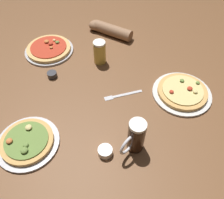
% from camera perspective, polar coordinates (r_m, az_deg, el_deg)
% --- Properties ---
extents(ground_plane, '(2.40, 2.40, 0.03)m').
position_cam_1_polar(ground_plane, '(1.17, 0.00, -1.10)').
color(ground_plane, brown).
extents(pizza_plate_near, '(0.27, 0.27, 0.05)m').
position_cam_1_polar(pizza_plate_near, '(1.07, -20.20, -9.78)').
color(pizza_plate_near, '#B2B2B7').
rests_on(pizza_plate_near, ground_plane).
extents(pizza_plate_far, '(0.29, 0.29, 0.05)m').
position_cam_1_polar(pizza_plate_far, '(1.49, -15.29, 11.94)').
color(pizza_plate_far, '#B2B2B7').
rests_on(pizza_plate_far, ground_plane).
extents(pizza_plate_side, '(0.30, 0.30, 0.05)m').
position_cam_1_polar(pizza_plate_side, '(1.23, 16.93, 1.77)').
color(pizza_plate_side, silver).
rests_on(pizza_plate_side, ground_plane).
extents(beer_mug_dark, '(0.07, 0.12, 0.14)m').
position_cam_1_polar(beer_mug_dark, '(1.34, -3.03, 11.70)').
color(beer_mug_dark, gold).
rests_on(beer_mug_dark, ground_plane).
extents(beer_mug_amber, '(0.10, 0.11, 0.17)m').
position_cam_1_polar(beer_mug_amber, '(0.95, 5.80, -9.18)').
color(beer_mug_amber, black).
rests_on(beer_mug_amber, ground_plane).
extents(ramekin_sauce, '(0.06, 0.06, 0.03)m').
position_cam_1_polar(ramekin_sauce, '(0.99, -1.69, -12.69)').
color(ramekin_sauce, white).
rests_on(ramekin_sauce, ground_plane).
extents(ramekin_butter, '(0.05, 0.05, 0.03)m').
position_cam_1_polar(ramekin_butter, '(1.31, -14.57, 5.97)').
color(ramekin_butter, '#333338').
rests_on(ramekin_butter, ground_plane).
extents(fork_left, '(0.20, 0.08, 0.01)m').
position_cam_1_polar(fork_left, '(1.19, 2.58, 1.15)').
color(fork_left, silver).
rests_on(fork_left, ground_plane).
extents(diner_arm, '(0.29, 0.19, 0.07)m').
position_cam_1_polar(diner_arm, '(1.58, -0.94, 16.98)').
color(diner_arm, '#936B4C').
rests_on(diner_arm, ground_plane).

